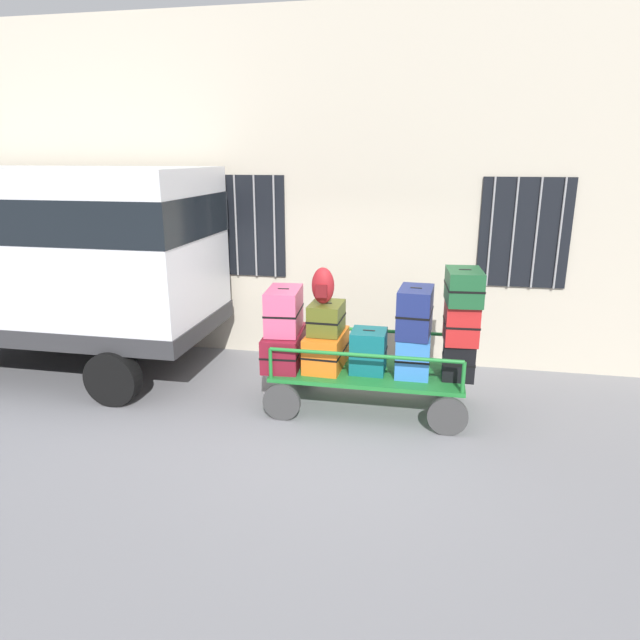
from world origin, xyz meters
name	(u,v)px	position (x,y,z in m)	size (l,w,h in m)	color
ground_plane	(339,422)	(0.00, 0.00, 0.00)	(40.00, 40.00, 0.00)	gray
building_wall	(367,193)	(0.00, 2.34, 2.50)	(12.00, 0.38, 5.00)	#BCB29E
van	(45,249)	(-4.35, 0.94, 1.76)	(4.70, 2.16, 2.88)	silver
luggage_cart	(368,377)	(0.28, 0.46, 0.40)	(2.37, 1.14, 0.50)	#1E722D
cart_railing	(369,345)	(0.28, 0.46, 0.82)	(2.25, 1.00, 0.38)	#1E722D
suitcase_left_bottom	(285,347)	(-0.78, 0.48, 0.71)	(0.51, 0.94, 0.42)	maroon
suitcase_left_middle	(284,310)	(-0.78, 0.48, 1.20)	(0.46, 0.71, 0.55)	#CC4C72
suitcase_midleft_bottom	(326,350)	(-0.25, 0.47, 0.72)	(0.48, 0.79, 0.44)	orange
suitcase_midleft_middle	(326,318)	(-0.25, 0.49, 1.13)	(0.41, 0.54, 0.38)	#4C5119
suitcase_center_bottom	(368,351)	(0.28, 0.42, 0.76)	(0.43, 0.43, 0.52)	#0F5960
suitcase_midright_bottom	(413,354)	(0.81, 0.49, 0.74)	(0.40, 0.65, 0.48)	#3372C6
suitcase_midright_middle	(415,312)	(0.81, 0.46, 1.27)	(0.42, 0.63, 0.58)	navy
suitcase_right_bottom	(458,360)	(1.34, 0.44, 0.72)	(0.37, 0.44, 0.44)	black
suitcase_right_middle	(461,323)	(1.34, 0.44, 1.17)	(0.41, 0.52, 0.47)	#B21E1E
suitcase_right_top	(464,286)	(1.34, 0.44, 1.60)	(0.44, 0.63, 0.39)	#194C28
backpack	(323,286)	(-0.28, 0.43, 1.54)	(0.27, 0.22, 0.44)	maroon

